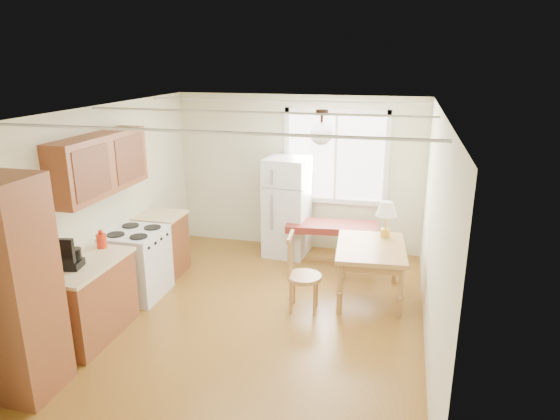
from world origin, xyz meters
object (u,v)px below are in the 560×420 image
(refrigerator, at_px, (287,207))
(bench, at_px, (332,228))
(dining_table, at_px, (371,253))
(chair, at_px, (297,268))

(refrigerator, distance_m, bench, 0.81)
(dining_table, relative_size, chair, 1.24)
(bench, relative_size, chair, 1.45)
(bench, distance_m, dining_table, 1.22)
(bench, bearing_deg, chair, -103.59)
(bench, height_order, dining_table, dining_table)
(refrigerator, xyz_separation_m, dining_table, (1.40, -1.23, -0.17))
(refrigerator, relative_size, bench, 1.11)
(bench, xyz_separation_m, chair, (-0.20, -1.58, -0.01))
(bench, relative_size, dining_table, 1.17)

